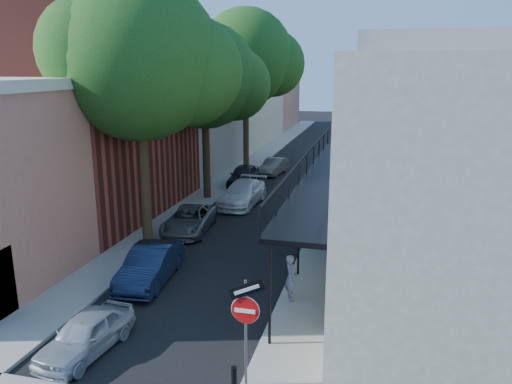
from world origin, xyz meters
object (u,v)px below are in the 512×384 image
Objects in this scene: parked_car_b at (150,265)px; pedestrian at (291,278)px; parked_car_c at (189,220)px; oak_far at (252,59)px; parked_car_a at (86,334)px; parked_car_d at (243,193)px; sign_post at (246,315)px; oak_mid at (212,78)px; oak_near at (151,62)px; parked_car_f at (274,166)px; parked_car_e at (244,176)px; bollard at (234,382)px.

parked_car_b is 2.54× the size of pedestrian.
oak_far is at bearing 87.46° from parked_car_c.
oak_far is 17.10m from parked_car_c.
parked_car_d is at bearing 96.03° from parked_car_a.
oak_mid is at bearing 110.86° from sign_post.
parked_car_c is at bearing 102.30° from parked_car_a.
oak_near is 2.84× the size of parked_car_b.
parked_car_f is at bearing 83.83° from parked_car_b.
parked_car_f is at bearing 79.71° from parked_car_c.
parked_car_c is at bearing -87.06° from parked_car_f.
parked_car_a is 15.69m from parked_car_d.
oak_near is 11.53m from parked_car_a.
oak_far is 9.34m from parked_car_e.
parked_car_b is at bearing 100.52° from parked_car_a.
oak_mid is 9.12m from oak_far.
oak_mid is at bearing 92.12° from parked_car_c.
parked_car_b reaches higher than bollard.
parked_car_c reaches higher than parked_car_a.
sign_post is 12.77m from oak_near.
parked_car_a is (1.86, -16.69, -6.50)m from oak_mid.
parked_car_e is at bearing -4.09° from pedestrian.
bollard is 13.78m from oak_near.
sign_post is 7.43m from parked_car_b.
parked_car_c is at bearing -87.17° from oak_far.
oak_far is (-6.35, 26.77, 7.74)m from bollard.
oak_mid is at bearing -104.69° from parked_car_e.
sign_post is at bearing -51.21° from parked_car_b.
parked_car_d is (0.48, 10.96, 0.01)m from parked_car_b.
bollard is 0.25× the size of parked_car_a.
bollard is 0.23× the size of parked_car_f.
sign_post is 21.71m from parked_car_e.
parked_car_d is (2.02, -1.00, -6.38)m from oak_mid.
parked_car_d is (0.15, 15.69, 0.12)m from parked_car_a.
parked_car_e is 4.24m from parked_car_f.
parked_car_b is (-4.88, 5.77, 0.14)m from bollard.
parked_car_a is at bearing -89.04° from parked_car_e.
oak_mid is (-0.05, 7.97, -0.82)m from oak_near.
parked_car_b is at bearing -85.98° from oak_far.
bollard is 0.07× the size of oak_far.
oak_near is 3.23× the size of parked_car_f.
oak_mid reaches higher than parked_car_c.
oak_near is 7.20× the size of pedestrian.
bollard is 0.20× the size of parked_car_b.
parked_car_d is (1.20, 5.23, 0.09)m from parked_car_c.
parked_car_f is 2.23× the size of pedestrian.
oak_far is 12.73m from parked_car_d.
parked_car_f is at bearing 93.19° from parked_car_d.
parked_car_e is at bearing 77.30° from oak_mid.
oak_mid is 15.43m from pedestrian.
bollard is (-0.16, -0.47, -1.52)m from sign_post.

